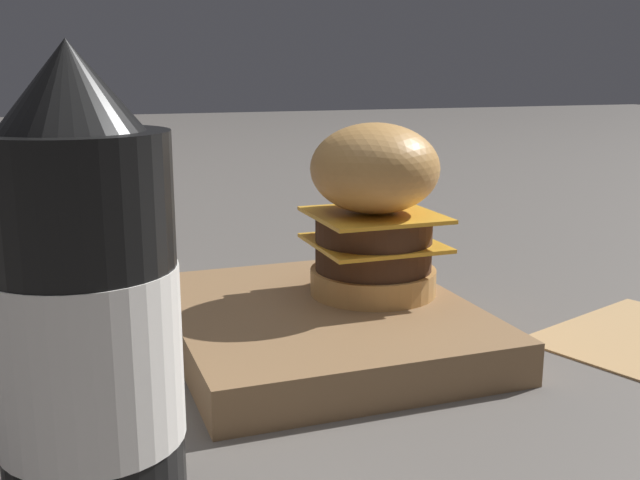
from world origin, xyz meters
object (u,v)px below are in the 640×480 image
object	(u,v)px
serving_board	(320,323)
burger	(374,208)
ketchup_bottle	(87,331)
fries_basket	(37,247)

from	to	relation	value
serving_board	burger	xyz separation A→B (m)	(-0.01, 0.05, 0.08)
serving_board	ketchup_bottle	world-z (taller)	ketchup_bottle
serving_board	ketchup_bottle	size ratio (longest dim) A/B	1.17
burger	fries_basket	xyz separation A→B (m)	(-0.20, -0.25, -0.06)
serving_board	ketchup_bottle	bearing A→B (deg)	-41.83
serving_board	burger	bearing A→B (deg)	106.17
serving_board	fries_basket	bearing A→B (deg)	-137.12
burger	ketchup_bottle	bearing A→B (deg)	-46.97
ketchup_bottle	fries_basket	xyz separation A→B (m)	(-0.41, -0.03, -0.06)
burger	ketchup_bottle	xyz separation A→B (m)	(0.21, -0.22, -0.00)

